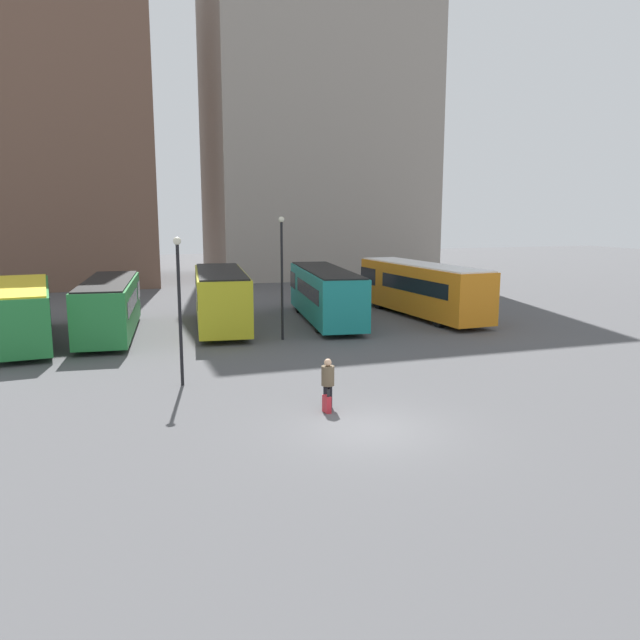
% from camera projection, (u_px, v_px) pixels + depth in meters
% --- Properties ---
extents(ground_plane, '(160.00, 160.00, 0.00)m').
position_uv_depth(ground_plane, '(369.00, 429.00, 18.23)').
color(ground_plane, '#4C4C4F').
extents(building_block_left, '(19.49, 15.87, 29.43)m').
position_uv_depth(building_block_left, '(29.00, 112.00, 53.52)').
color(building_block_left, brown).
rests_on(building_block_left, ground_plane).
extents(building_block_right, '(21.12, 13.57, 37.64)m').
position_uv_depth(building_block_right, '(316.00, 82.00, 61.12)').
color(building_block_right, gray).
rests_on(building_block_right, ground_plane).
extents(bus_0, '(3.37, 10.50, 2.86)m').
position_uv_depth(bus_0, '(22.00, 311.00, 30.06)').
color(bus_0, '#237A38').
rests_on(bus_0, ground_plane).
extents(bus_1, '(3.50, 10.22, 2.87)m').
position_uv_depth(bus_1, '(110.00, 305.00, 31.94)').
color(bus_1, '#237A38').
rests_on(bus_1, ground_plane).
extents(bus_2, '(3.81, 10.13, 3.16)m').
position_uv_depth(bus_2, '(221.00, 297.00, 34.00)').
color(bus_2, gold).
rests_on(bus_2, ground_plane).
extents(bus_3, '(4.03, 11.43, 3.04)m').
position_uv_depth(bus_3, '(325.00, 293.00, 36.16)').
color(bus_3, '#19847F').
rests_on(bus_3, ground_plane).
extents(bus_4, '(3.13, 11.82, 3.20)m').
position_uv_depth(bus_4, '(421.00, 287.00, 37.94)').
color(bus_4, orange).
rests_on(bus_4, ground_plane).
extents(traveler, '(0.46, 0.46, 1.63)m').
position_uv_depth(traveler, '(328.00, 379.00, 20.11)').
color(traveler, black).
rests_on(traveler, ground_plane).
extents(suitcase, '(0.20, 0.37, 0.79)m').
position_uv_depth(suitcase, '(327.00, 404.00, 19.72)').
color(suitcase, '#B7232D').
rests_on(suitcase, ground_plane).
extents(lamp_post_0, '(0.28, 0.28, 6.06)m').
position_uv_depth(lamp_post_0, '(282.00, 269.00, 30.46)').
color(lamp_post_0, black).
rests_on(lamp_post_0, ground_plane).
extents(lamp_post_1, '(0.28, 0.28, 5.41)m').
position_uv_depth(lamp_post_1, '(179.00, 299.00, 22.33)').
color(lamp_post_1, black).
rests_on(lamp_post_1, ground_plane).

